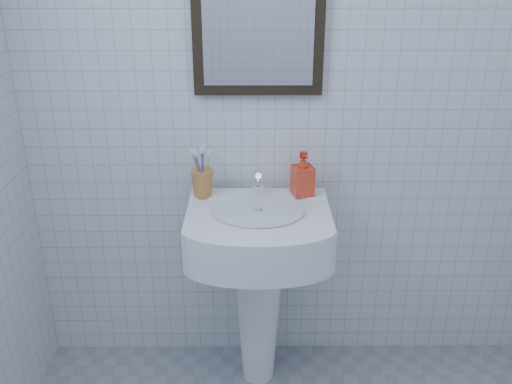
{
  "coord_description": "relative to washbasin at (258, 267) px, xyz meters",
  "views": [
    {
      "loc": [
        -0.16,
        -1.03,
        1.77
      ],
      "look_at": [
        -0.15,
        0.86,
        0.96
      ],
      "focal_mm": 40.0,
      "sensor_mm": 36.0,
      "label": 1
    }
  ],
  "objects": [
    {
      "name": "wall_back",
      "position": [
        0.14,
        0.21,
        0.68
      ],
      "size": [
        2.2,
        0.02,
        2.5
      ],
      "primitive_type": "cube",
      "color": "silver",
      "rests_on": "ground"
    },
    {
      "name": "washbasin",
      "position": [
        0.0,
        0.0,
        0.0
      ],
      "size": [
        0.55,
        0.41,
        0.85
      ],
      "color": "white",
      "rests_on": "ground"
    },
    {
      "name": "faucet",
      "position": [
        -0.0,
        0.1,
        0.32
      ],
      "size": [
        0.05,
        0.1,
        0.12
      ],
      "color": "white",
      "rests_on": "washbasin"
    },
    {
      "name": "toothbrush_cup",
      "position": [
        -0.22,
        0.1,
        0.33
      ],
      "size": [
        0.11,
        0.11,
        0.11
      ],
      "primitive_type": null,
      "rotation": [
        0.0,
        0.0,
        0.19
      ],
      "color": "#BC7B34",
      "rests_on": "washbasin"
    },
    {
      "name": "soap_dispenser",
      "position": [
        0.18,
        0.11,
        0.36
      ],
      "size": [
        0.1,
        0.1,
        0.18
      ],
      "primitive_type": "imported",
      "rotation": [
        0.0,
        0.0,
        0.26
      ],
      "color": "red",
      "rests_on": "washbasin"
    },
    {
      "name": "wall_mirror",
      "position": [
        -0.0,
        0.19,
        0.98
      ],
      "size": [
        0.5,
        0.04,
        0.62
      ],
      "color": "black",
      "rests_on": "wall_back"
    }
  ]
}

